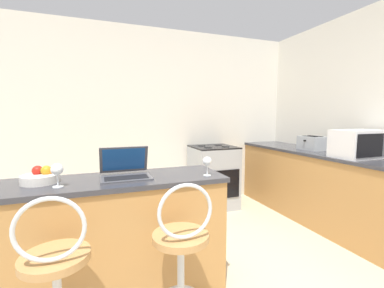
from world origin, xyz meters
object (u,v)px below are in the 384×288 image
Objects in this scene: microwave at (358,144)px; stove_range at (213,176)px; bar_stool_far at (182,266)px; wine_glass_short at (207,162)px; wine_glass_tall at (57,170)px; laptop at (125,169)px; fruit_bowl at (41,177)px; toaster at (312,143)px.

microwave reaches higher than stove_range.
bar_stool_far is 6.87× the size of wine_glass_short.
bar_stool_far is 0.97m from wine_glass_tall.
laptop is 2.13m from stove_range.
wine_glass_tall is (0.12, -0.16, 0.07)m from fruit_bowl.
microwave reaches higher than fruit_bowl.
fruit_bowl is (-0.55, 0.03, -0.02)m from laptop.
wine_glass_tall is (-1.01, 0.04, 0.00)m from wine_glass_short.
laptop is at bearing 17.17° from wine_glass_tall.
toaster is 3.09m from fruit_bowl.
laptop is (-0.26, 0.52, 0.50)m from bar_stool_far.
wine_glass_short is at bearing -116.37° from stove_range.
toaster reaches higher than wine_glass_short.
wine_glass_tall is (-1.84, -1.64, 0.56)m from stove_range.
fruit_bowl is at bearing 127.05° from wine_glass_tall.
fruit_bowl is at bearing -142.97° from stove_range.
toaster reaches higher than wine_glass_tall.
wine_glass_short is 1.01m from wine_glass_tall.
fruit_bowl is 0.21m from wine_glass_tall.
microwave reaches higher than laptop.
toaster is at bearing 29.14° from bar_stool_far.
microwave is 0.57× the size of stove_range.
microwave is at bearing -93.32° from toaster.
wine_glass_short is (0.58, -0.17, 0.05)m from laptop.
toaster is 1.43m from stove_range.
wine_glass_tall is at bearing 177.98° from wine_glass_short.
stove_range is 6.06× the size of wine_glass_tall.
fruit_bowl is at bearing -167.30° from toaster.
microwave is 2.98m from fruit_bowl.
wine_glass_tall is at bearing -163.78° from toaster.
laptop is 2.33× the size of wine_glass_tall.
bar_stool_far is 4.23× the size of fruit_bowl.
fruit_bowl is (-1.96, -1.48, 0.49)m from stove_range.
laptop is 0.68× the size of microwave.
laptop reaches higher than bar_stool_far.
toaster is at bearing 24.92° from wine_glass_short.
wine_glass_short is at bearing -173.44° from microwave.
wine_glass_tall is (-0.43, -0.13, 0.05)m from laptop.
wine_glass_short is at bearing -16.08° from laptop.
wine_glass_short reaches higher than bar_stool_far.
microwave is 3.61× the size of wine_glass_short.
wine_glass_tall is (-2.85, -0.18, -0.04)m from microwave.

